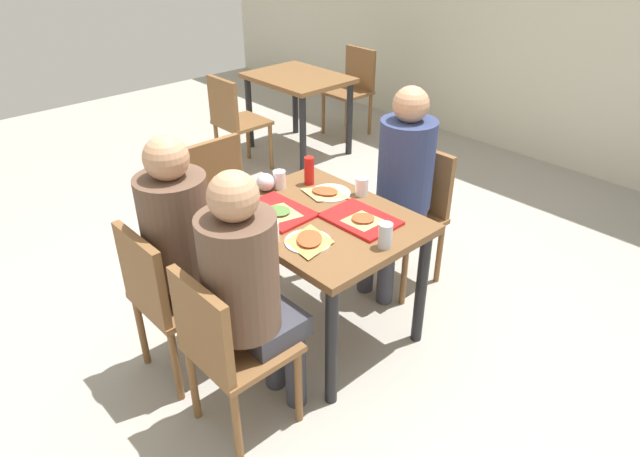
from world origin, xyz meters
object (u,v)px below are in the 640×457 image
at_px(pizza_slice_c, 325,192).
at_px(pizza_slice_d, 309,240).
at_px(background_chair_far, 353,85).
at_px(tray_red_far, 361,219).
at_px(plastic_cup_a, 362,186).
at_px(foil_bundle, 266,182).
at_px(chair_near_right, 225,345).
at_px(chair_left_end, 225,198).
at_px(tray_red_near, 278,212).
at_px(pizza_slice_b, 363,219).
at_px(plastic_cup_c, 279,180).
at_px(main_table, 320,235).
at_px(person_in_brown_jacket, 248,284).
at_px(soda_can, 385,236).
at_px(chair_near_left, 166,293).
at_px(paper_plate_center, 330,193).
at_px(person_far_side, 401,177).
at_px(paper_plate_near_edge, 308,242).
at_px(plastic_cup_b, 272,232).
at_px(background_table, 298,89).
at_px(pizza_slice_a, 277,212).
at_px(chair_far_side, 413,207).
at_px(condiment_bottle, 309,171).
at_px(background_chair_near, 234,118).
at_px(person_in_red, 185,238).

relative_size(pizza_slice_c, pizza_slice_d, 0.89).
bearing_deg(background_chair_far, tray_red_far, -45.22).
relative_size(pizza_slice_d, plastic_cup_a, 2.82).
distance_m(foil_bundle, background_chair_far, 2.94).
height_order(chair_near_right, background_chair_far, same).
bearing_deg(chair_left_end, pizza_slice_c, 14.40).
bearing_deg(chair_left_end, tray_red_near, -10.93).
bearing_deg(chair_left_end, foil_bundle, -2.43).
distance_m(tray_red_near, pizza_slice_b, 0.44).
xyz_separation_m(pizza_slice_d, plastic_cup_c, (-0.55, 0.27, 0.03)).
height_order(main_table, foil_bundle, foil_bundle).
height_order(main_table, plastic_cup_a, plastic_cup_a).
bearing_deg(person_in_brown_jacket, soda_can, 75.19).
xyz_separation_m(chair_near_left, paper_plate_center, (0.10, 0.99, 0.23)).
bearing_deg(tray_red_far, person_far_side, 108.47).
height_order(pizza_slice_b, pizza_slice_d, pizza_slice_b).
height_order(tray_red_near, paper_plate_near_edge, tray_red_near).
bearing_deg(pizza_slice_b, plastic_cup_b, -111.96).
relative_size(pizza_slice_d, background_table, 0.31).
height_order(pizza_slice_a, background_table, pizza_slice_a).
distance_m(tray_red_far, plastic_cup_c, 0.57).
bearing_deg(pizza_slice_a, pizza_slice_c, 91.86).
relative_size(chair_far_side, soda_can, 6.99).
bearing_deg(pizza_slice_d, paper_plate_center, 125.50).
height_order(plastic_cup_b, foil_bundle, same).
xyz_separation_m(paper_plate_near_edge, pizza_slice_c, (-0.31, 0.40, 0.01)).
height_order(pizza_slice_a, background_chair_far, background_chair_far).
distance_m(condiment_bottle, background_chair_far, 2.82).
bearing_deg(plastic_cup_b, foil_bundle, 144.95).
relative_size(paper_plate_center, background_chair_near, 0.26).
bearing_deg(plastic_cup_a, main_table, -85.74).
relative_size(chair_far_side, person_in_red, 0.68).
relative_size(person_in_brown_jacket, tray_red_near, 3.51).
xyz_separation_m(plastic_cup_c, foil_bundle, (-0.02, -0.08, 0.00)).
height_order(paper_plate_near_edge, plastic_cup_c, plastic_cup_c).
xyz_separation_m(tray_red_near, plastic_cup_b, (0.20, -0.19, 0.04)).
relative_size(pizza_slice_a, soda_can, 2.12).
height_order(paper_plate_near_edge, foil_bundle, foil_bundle).
bearing_deg(foil_bundle, tray_red_near, -25.34).
xyz_separation_m(person_far_side, soda_can, (0.42, -0.61, 0.04)).
bearing_deg(chair_left_end, soda_can, 0.86).
xyz_separation_m(person_in_red, plastic_cup_a, (0.22, 0.96, 0.03)).
bearing_deg(soda_can, pizza_slice_d, -138.74).
bearing_deg(background_table, chair_near_right, -46.18).
height_order(chair_left_end, background_table, chair_left_end).
bearing_deg(foil_bundle, chair_far_side, 62.16).
xyz_separation_m(person_in_brown_jacket, pizza_slice_d, (-0.09, 0.42, -0.00)).
height_order(person_in_red, plastic_cup_a, person_in_red).
bearing_deg(chair_near_left, chair_far_side, 80.95).
bearing_deg(chair_near_right, background_chair_near, 143.97).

